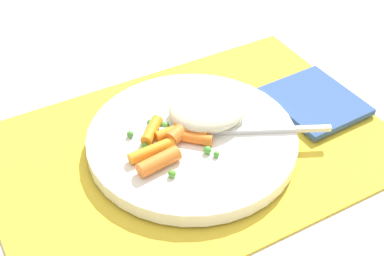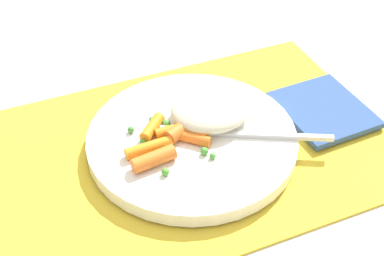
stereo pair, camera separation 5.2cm
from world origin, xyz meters
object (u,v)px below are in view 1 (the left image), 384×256
Objects in this scene: carrot_portion at (173,139)px; napkin at (315,101)px; fork at (227,131)px; rice_mound at (208,107)px; plate at (192,140)px.

carrot_portion is 0.20m from napkin.
carrot_portion is 0.91× the size of napkin.
carrot_portion is 0.07m from fork.
rice_mound is 0.06m from carrot_portion.
plate is 2.14× the size of napkin.
napkin is at bearing 178.82° from carrot_portion.
rice_mound is 0.15m from napkin.
plate is 2.56× the size of rice_mound.
napkin is at bearing 177.75° from plate.
plate is 2.36× the size of carrot_portion.
plate reaches higher than napkin.
plate is 1.33× the size of fork.
plate is at bearing -26.38° from fork.
fork reaches higher than plate.
carrot_portion is (0.06, 0.02, -0.01)m from rice_mound.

